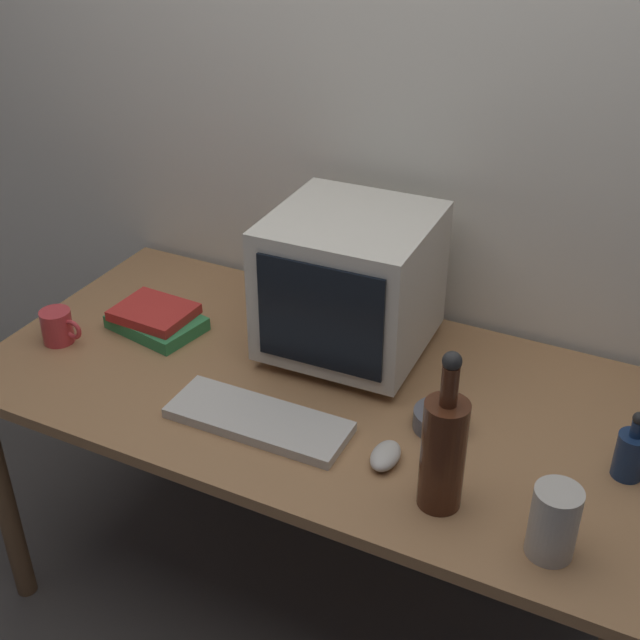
# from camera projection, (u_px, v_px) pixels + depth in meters

# --- Properties ---
(ground_plane) EXTENTS (6.00, 6.00, 0.00)m
(ground_plane) POSITION_uv_depth(u_px,v_px,m) (320.00, 595.00, 2.41)
(ground_plane) COLOR #56514C
(back_wall) EXTENTS (4.00, 0.08, 2.50)m
(back_wall) POSITION_uv_depth(u_px,v_px,m) (403.00, 125.00, 2.13)
(back_wall) COLOR silver
(back_wall) RESTS_ON ground
(desk) EXTENTS (1.66, 0.84, 0.75)m
(desk) POSITION_uv_depth(u_px,v_px,m) (320.00, 410.00, 2.06)
(desk) COLOR #9E7047
(desk) RESTS_ON ground
(crt_monitor) EXTENTS (0.39, 0.40, 0.37)m
(crt_monitor) POSITION_uv_depth(u_px,v_px,m) (352.00, 284.00, 2.05)
(crt_monitor) COLOR beige
(crt_monitor) RESTS_ON desk
(keyboard) EXTENTS (0.42, 0.15, 0.02)m
(keyboard) POSITION_uv_depth(u_px,v_px,m) (258.00, 420.00, 1.88)
(keyboard) COLOR beige
(keyboard) RESTS_ON desk
(computer_mouse) EXTENTS (0.06, 0.10, 0.04)m
(computer_mouse) POSITION_uv_depth(u_px,v_px,m) (385.00, 456.00, 1.77)
(computer_mouse) COLOR beige
(computer_mouse) RESTS_ON desk
(bottle_tall) EXTENTS (0.09, 0.09, 0.36)m
(bottle_tall) POSITION_uv_depth(u_px,v_px,m) (443.00, 450.00, 1.60)
(bottle_tall) COLOR #472314
(bottle_tall) RESTS_ON desk
(bottle_short) EXTENTS (0.06, 0.06, 0.16)m
(bottle_short) POSITION_uv_depth(u_px,v_px,m) (631.00, 453.00, 1.71)
(bottle_short) COLOR navy
(bottle_short) RESTS_ON desk
(book_stack) EXTENTS (0.26, 0.20, 0.06)m
(book_stack) POSITION_uv_depth(u_px,v_px,m) (156.00, 319.00, 2.22)
(book_stack) COLOR #33894C
(book_stack) RESTS_ON desk
(mug) EXTENTS (0.12, 0.08, 0.09)m
(mug) POSITION_uv_depth(u_px,v_px,m) (58.00, 327.00, 2.16)
(mug) COLOR #CC383D
(mug) RESTS_ON desk
(cd_spindle) EXTENTS (0.12, 0.12, 0.04)m
(cd_spindle) POSITION_uv_depth(u_px,v_px,m) (440.00, 419.00, 1.87)
(cd_spindle) COLOR #595B66
(cd_spindle) RESTS_ON desk
(metal_canister) EXTENTS (0.09, 0.09, 0.15)m
(metal_canister) POSITION_uv_depth(u_px,v_px,m) (554.00, 522.00, 1.52)
(metal_canister) COLOR #B7B2A8
(metal_canister) RESTS_ON desk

